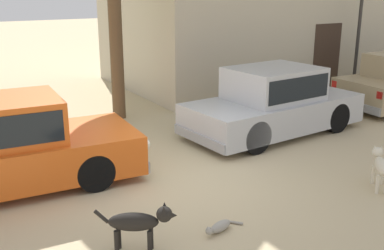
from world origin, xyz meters
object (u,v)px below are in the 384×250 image
Objects in this scene: parked_sedan_second at (274,102)px; stray_dog_spotted at (140,222)px; stray_dog_tan at (380,165)px; street_lamp at (361,4)px; stray_cat at (219,227)px.

parked_sedan_second reaches higher than stray_dog_spotted.
stray_dog_tan is 7.71m from street_lamp.
stray_dog_tan is at bearing -101.57° from parked_sedan_second.
stray_dog_tan is 0.19× the size of street_lamp.
parked_sedan_second reaches higher than stray_dog_tan.
stray_dog_tan is (4.22, -0.20, -0.02)m from stray_dog_spotted.
stray_cat is (1.13, -0.09, -0.34)m from stray_dog_spotted.
stray_dog_tan reaches higher than stray_cat.
parked_sedan_second is 6.77× the size of stray_cat.
stray_dog_spotted is 1.43× the size of stray_cat.
stray_dog_tan is at bearing 162.96° from stray_cat.
stray_dog_spotted is at bearing 128.41° from stray_dog_tan.
street_lamp is (9.49, 4.94, 2.27)m from stray_dog_spotted.
street_lamp is at bearing 58.71° from stray_dog_spotted.
street_lamp reaches higher than stray_dog_spotted.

